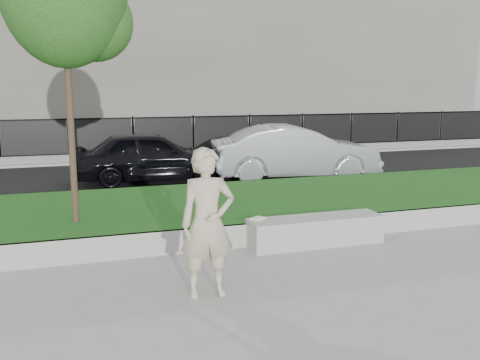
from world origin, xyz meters
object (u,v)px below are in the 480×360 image
object	(u,v)px
man	(208,223)
car_dark	(151,156)
stone_bench	(315,231)
book	(258,218)
car_silver	(295,152)

from	to	relation	value
man	car_dark	xyz separation A→B (m)	(0.60, 8.35, -0.21)
stone_bench	book	bearing A→B (deg)	170.38
stone_bench	book	xyz separation A→B (m)	(-1.00, 0.17, 0.26)
man	book	size ratio (longest dim) A/B	8.09
man	car_dark	bearing A→B (deg)	88.43
stone_bench	car_dark	bearing A→B (deg)	104.47
stone_bench	car_dark	distance (m)	6.98
book	car_silver	distance (m)	6.57
book	car_dark	world-z (taller)	car_dark
book	car_silver	xyz separation A→B (m)	(3.23, 5.71, 0.32)
man	book	bearing A→B (deg)	55.43
car_silver	man	bearing A→B (deg)	157.45
car_dark	car_silver	size ratio (longest dim) A/B	0.90
book	car_silver	world-z (taller)	car_silver
stone_bench	car_silver	distance (m)	6.32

